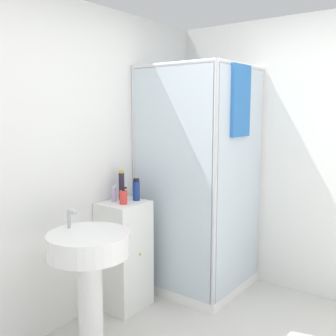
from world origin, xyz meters
TOP-DOWN VIEW (x-y plane):
  - wall_back at (0.00, 1.70)m, footprint 6.40×0.06m
  - shower_enclosure at (1.17, 1.15)m, footprint 0.88×0.91m
  - vanity_cabinet at (0.49, 1.50)m, footprint 0.38×0.36m
  - sink at (-0.15, 1.21)m, footprint 0.55×0.55m
  - soap_dispenser at (0.44, 1.45)m, footprint 0.06×0.06m
  - shampoo_bottle_tall_black at (0.54, 1.56)m, footprint 0.05×0.05m
  - shampoo_bottle_blue at (0.61, 1.45)m, footprint 0.06×0.06m
  - lotion_bottle_white at (0.46, 1.57)m, footprint 0.04×0.04m

SIDE VIEW (x-z plane):
  - vanity_cabinet at x=0.49m, z-range 0.00..0.92m
  - shower_enclosure at x=1.17m, z-range -0.46..1.61m
  - sink at x=-0.15m, z-range 0.16..1.16m
  - lotion_bottle_white at x=0.46m, z-range 0.90..1.05m
  - soap_dispenser at x=0.44m, z-range 0.90..1.05m
  - shampoo_bottle_blue at x=0.61m, z-range 0.92..1.10m
  - shampoo_bottle_tall_black at x=0.54m, z-range 0.91..1.17m
  - wall_back at x=0.00m, z-range 0.00..2.50m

